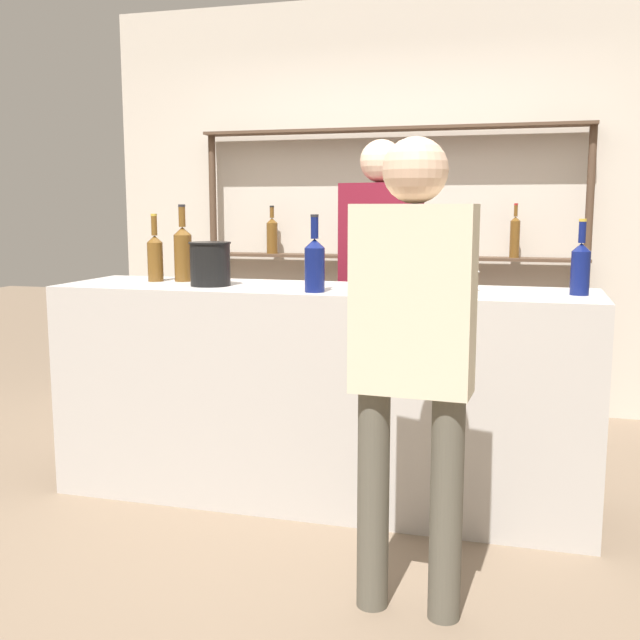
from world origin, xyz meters
name	(u,v)px	position (x,y,z in m)	size (l,w,h in m)	color
ground_plane	(320,497)	(0.00, 0.00, 0.00)	(16.00, 16.00, 0.00)	#7A6651
bar_counter	(320,394)	(0.00, 0.00, 0.51)	(2.51, 0.61, 1.02)	#B7B2AD
back_wall	(393,206)	(0.00, 1.91, 1.40)	(4.11, 0.12, 2.80)	beige
back_shelf	(387,223)	(-0.01, 1.73, 1.29)	(2.63, 0.18, 1.92)	#4C3828
counter_bottle_0	(183,252)	(-0.74, 0.10, 1.17)	(0.09, 0.09, 0.38)	brown
counter_bottle_1	(580,267)	(1.14, 0.01, 1.14)	(0.08, 0.08, 0.32)	#0F1956
counter_bottle_2	(155,256)	(-0.88, 0.06, 1.15)	(0.08, 0.08, 0.34)	brown
counter_bottle_3	(315,263)	(0.03, -0.19, 1.15)	(0.09, 0.09, 0.34)	#0F1956
wine_glass	(471,266)	(0.69, 0.02, 1.14)	(0.08, 0.08, 0.15)	silver
ice_bucket	(210,264)	(-0.52, -0.06, 1.12)	(0.20, 0.20, 0.21)	black
server_behind_counter	(380,272)	(0.15, 0.69, 1.04)	(0.46, 0.28, 1.75)	black
customer_right	(412,340)	(0.57, -0.92, 0.96)	(0.40, 0.21, 1.61)	#575347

